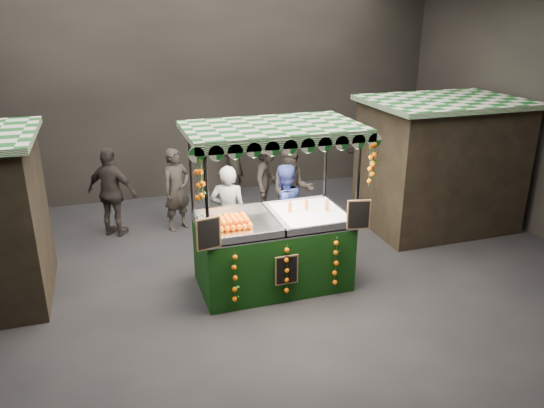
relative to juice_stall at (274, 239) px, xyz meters
name	(u,v)px	position (x,y,z in m)	size (l,w,h in m)	color
ground	(250,290)	(-0.42, -0.06, -0.82)	(12.00, 12.00, 0.00)	black
market_hall	(247,75)	(-0.42, -0.06, 2.57)	(12.10, 10.10, 5.05)	black
neighbour_stall_right	(439,164)	(3.98, 1.44, 0.49)	(3.00, 2.20, 2.60)	black
juice_stall	(274,239)	(0.00, 0.00, 0.00)	(2.72, 1.60, 2.64)	black
vendor_grey	(228,213)	(-0.46, 1.18, 0.05)	(0.74, 0.61, 1.74)	slate
vendor_blue	(283,210)	(0.53, 1.09, 0.03)	(0.95, 0.82, 1.69)	navy
shopper_0	(177,190)	(-1.12, 2.84, 0.02)	(0.73, 0.63, 1.68)	#2B2723
shopper_1	(292,191)	(0.98, 1.88, 0.07)	(1.01, 0.87, 1.78)	#2C2624
shopper_2	(112,192)	(-2.36, 2.91, 0.07)	(1.11, 0.95, 1.78)	#2A2422
shopper_3	(267,178)	(0.88, 3.14, -0.01)	(1.05, 1.20, 1.61)	#2B2723
shopper_5	(398,168)	(3.93, 2.89, -0.01)	(0.89, 1.57, 1.61)	black
shopper_6	(233,158)	(0.45, 4.50, 0.11)	(0.50, 0.71, 1.85)	black
shopper_7	(374,151)	(4.08, 4.28, 0.04)	(1.67, 1.09, 1.72)	black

